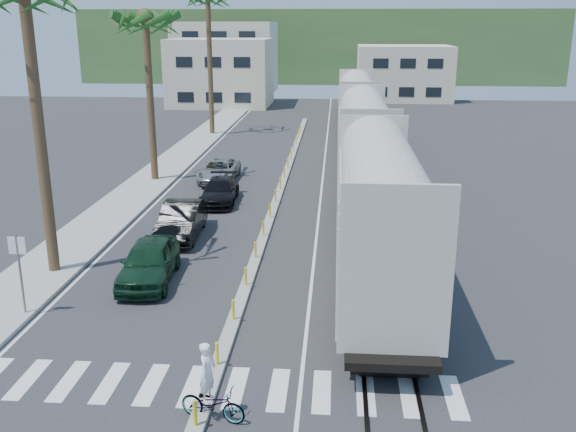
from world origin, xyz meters
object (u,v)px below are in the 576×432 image
object	(u,v)px
street_sign	(19,263)
cyclist	(212,396)
car_lead	(149,262)
car_second	(181,220)

from	to	relation	value
street_sign	cyclist	size ratio (longest dim) A/B	1.39
street_sign	car_lead	distance (m)	4.98
car_second	cyclist	xyz separation A→B (m)	(4.23, -14.45, -0.14)
car_lead	cyclist	xyz separation A→B (m)	(4.20, -8.92, -0.14)
street_sign	car_second	bearing A→B (deg)	69.24
cyclist	car_lead	bearing A→B (deg)	39.37
street_sign	car_second	xyz separation A→B (m)	(3.40, 8.96, -1.16)
cyclist	car_second	bearing A→B (deg)	30.48
car_lead	cyclist	distance (m)	9.85
street_sign	cyclist	xyz separation A→B (m)	(7.63, -5.50, -1.30)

